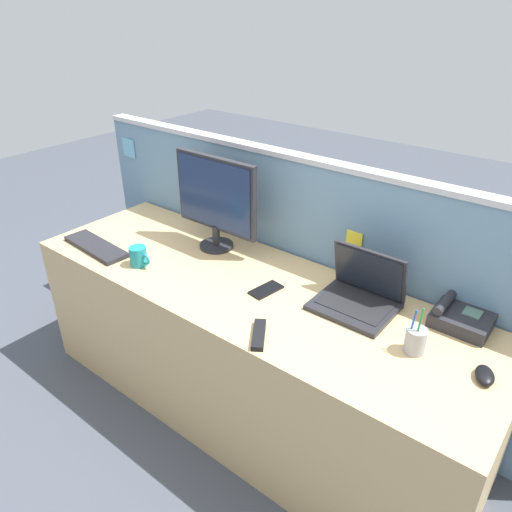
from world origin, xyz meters
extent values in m
plane|color=#424751|center=(0.00, 0.00, 0.00)|extent=(10.00, 10.00, 0.00)
cube|color=tan|center=(0.00, 0.00, 0.35)|extent=(2.16, 0.69, 0.71)
cube|color=#6084A3|center=(0.00, 0.38, 0.58)|extent=(2.60, 0.06, 1.16)
cube|color=#B7BAC1|center=(0.00, 0.38, 1.17)|extent=(2.60, 0.07, 0.02)
cube|color=yellow|center=(0.30, 0.35, 0.87)|extent=(0.08, 0.01, 0.09)
cube|color=#66ADD1|center=(-1.19, 0.35, 1.01)|extent=(0.10, 0.01, 0.11)
cylinder|color=#232328|center=(-0.35, 0.18, 0.71)|extent=(0.17, 0.17, 0.02)
cylinder|color=#232328|center=(-0.35, 0.18, 0.77)|extent=(0.04, 0.04, 0.10)
cube|color=#232328|center=(-0.35, 0.19, 0.98)|extent=(0.47, 0.03, 0.36)
cube|color=#19284C|center=(-0.35, 0.17, 0.98)|extent=(0.44, 0.01, 0.33)
cube|color=#232328|center=(0.44, 0.12, 0.72)|extent=(0.31, 0.26, 0.02)
cube|color=black|center=(0.44, 0.13, 0.73)|extent=(0.27, 0.19, 0.00)
cube|color=#232328|center=(0.44, 0.23, 0.83)|extent=(0.31, 0.06, 0.21)
cube|color=black|center=(0.44, 0.22, 0.83)|extent=(0.28, 0.05, 0.19)
cube|color=#232328|center=(0.81, 0.27, 0.73)|extent=(0.21, 0.18, 0.05)
cube|color=#4C6B5B|center=(0.83, 0.30, 0.76)|extent=(0.06, 0.06, 0.01)
cylinder|color=#232328|center=(0.73, 0.27, 0.78)|extent=(0.04, 0.16, 0.04)
cube|color=#232328|center=(-0.80, -0.20, 0.72)|extent=(0.40, 0.15, 0.02)
ellipsoid|color=black|center=(0.96, 0.03, 0.72)|extent=(0.09, 0.11, 0.03)
cylinder|color=#99999E|center=(0.73, 0.02, 0.75)|extent=(0.07, 0.07, 0.10)
cylinder|color=blue|center=(0.71, 0.01, 0.81)|extent=(0.01, 0.02, 0.13)
cylinder|color=#238438|center=(0.73, 0.01, 0.82)|extent=(0.01, 0.01, 0.15)
cube|color=black|center=(0.09, 0.01, 0.71)|extent=(0.09, 0.16, 0.01)
cube|color=black|center=(0.25, -0.25, 0.72)|extent=(0.13, 0.17, 0.02)
cylinder|color=#197A84|center=(-0.51, -0.18, 0.75)|extent=(0.08, 0.08, 0.09)
torus|color=#197A84|center=(-0.45, -0.18, 0.75)|extent=(0.05, 0.01, 0.05)
camera|label=1|loc=(1.12, -1.37, 1.81)|focal=34.04mm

